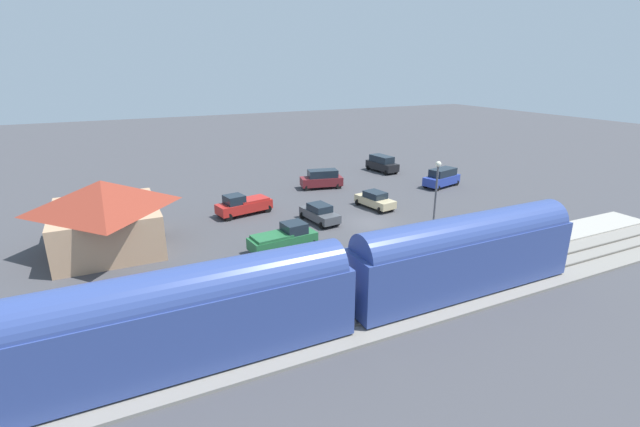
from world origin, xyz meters
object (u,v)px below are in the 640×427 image
pedestrian_on_platform (492,235)px  pedestrian_waiting_far (411,259)px  suv_blue (442,177)px  pickup_green (284,238)px  pickup_red (243,205)px  passenger_train (348,278)px  light_pole_near_platform (436,194)px  suv_maroon (322,179)px  suv_black (382,163)px  station_building (105,214)px  sedan_tan (375,200)px  sedan_charcoal (320,213)px

pedestrian_on_platform → pedestrian_waiting_far: size_ratio=1.00×
suv_blue → pickup_green: size_ratio=0.94×
pedestrian_on_platform → pickup_red: pickup_red is taller
passenger_train → light_pole_near_platform: size_ratio=4.64×
pedestrian_on_platform → suv_maroon: bearing=9.3°
passenger_train → suv_black: passenger_train is taller
pedestrian_on_platform → pickup_green: (7.16, 14.76, -0.25)m
station_building → suv_black: (13.29, -34.76, -1.78)m
pedestrian_waiting_far → pickup_green: pickup_green is taller
station_building → pedestrian_waiting_far: bearing=-128.2°
passenger_train → suv_maroon: bearing=-23.3°
pedestrian_waiting_far → sedan_tan: bearing=-23.6°
pickup_green → pedestrian_waiting_far: bearing=-142.6°
sedan_charcoal → pickup_red: bearing=47.9°
pedestrian_waiting_far → suv_black: suv_black is taller
pickup_red → suv_black: 24.66m
sedan_charcoal → light_pole_near_platform: size_ratio=0.66×
station_building → light_pole_near_platform: (-11.20, -23.40, 1.58)m
pedestrian_on_platform → light_pole_near_platform: (2.49, 3.82, 3.23)m
suv_blue → passenger_train: bearing=130.5°
suv_blue → suv_black: (9.94, 2.02, 0.00)m
suv_black → pickup_green: size_ratio=0.91×
pickup_red → passenger_train: bearing=179.1°
pedestrian_on_platform → sedan_charcoal: bearing=37.9°
suv_maroon → light_pole_near_platform: (-20.30, 0.07, 3.36)m
sedan_tan → pickup_green: pickup_green is taller
passenger_train → pedestrian_waiting_far: bearing=-64.1°
pedestrian_waiting_far → pedestrian_on_platform: bearing=-83.6°
pedestrian_waiting_far → sedan_charcoal: 12.95m
suv_blue → suv_maroon: bearing=66.6°
station_building → suv_maroon: 25.24m
pedestrian_waiting_far → suv_blue: size_ratio=0.33×
station_building → pedestrian_on_platform: (-13.69, -27.22, -1.65)m
pedestrian_waiting_far → suv_blue: (18.00, -18.12, -0.13)m
pedestrian_waiting_far → pickup_green: (8.12, 6.20, -0.25)m
pedestrian_waiting_far → suv_blue: suv_blue is taller
suv_blue → pickup_green: bearing=112.1°
station_building → suv_maroon: (9.10, -23.47, -1.78)m
suv_blue → sedan_charcoal: bearing=105.1°
pedestrian_waiting_far → pickup_green: size_ratio=0.31×
station_building → pedestrian_waiting_far: size_ratio=5.78×
sedan_tan → pedestrian_waiting_far: bearing=156.4°
pickup_green → suv_maroon: 19.13m
passenger_train → suv_maroon: passenger_train is taller
sedan_charcoal → suv_black: bearing=-48.3°
passenger_train → light_pole_near_platform: 13.55m
suv_blue → pickup_red: 24.66m
suv_black → light_pole_near_platform: (-24.49, 11.37, 3.36)m
pedestrian_on_platform → pedestrian_waiting_far: same height
station_building → light_pole_near_platform: 25.99m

